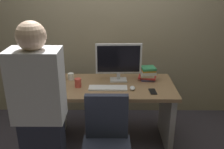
{
  "coord_description": "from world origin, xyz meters",
  "views": [
    {
      "loc": [
        0.02,
        -2.66,
        1.92
      ],
      "look_at": [
        0.0,
        -0.05,
        0.9
      ],
      "focal_mm": 40.29,
      "sensor_mm": 36.0,
      "label": 1
    }
  ],
  "objects_px": {
    "desk": "(112,103)",
    "person_at_desk": "(41,120)",
    "cell_phone": "(153,92)",
    "monitor": "(119,60)",
    "mouse": "(132,88)",
    "cup_by_monitor": "(71,76)",
    "cup_near_keyboard": "(78,83)",
    "keyboard": "(108,88)",
    "book_stack": "(148,74)"
  },
  "relations": [
    {
      "from": "keyboard",
      "to": "cup_by_monitor",
      "type": "bearing_deg",
      "value": 150.33
    },
    {
      "from": "mouse",
      "to": "cup_by_monitor",
      "type": "xyz_separation_m",
      "value": [
        -0.73,
        0.28,
        0.02
      ]
    },
    {
      "from": "keyboard",
      "to": "person_at_desk",
      "type": "bearing_deg",
      "value": -122.99
    },
    {
      "from": "desk",
      "to": "cell_phone",
      "type": "relative_size",
      "value": 9.99
    },
    {
      "from": "person_at_desk",
      "to": "keyboard",
      "type": "relative_size",
      "value": 3.81
    },
    {
      "from": "monitor",
      "to": "book_stack",
      "type": "relative_size",
      "value": 2.34
    },
    {
      "from": "desk",
      "to": "cell_phone",
      "type": "distance_m",
      "value": 0.54
    },
    {
      "from": "mouse",
      "to": "cup_near_keyboard",
      "type": "height_order",
      "value": "cup_near_keyboard"
    },
    {
      "from": "person_at_desk",
      "to": "cell_phone",
      "type": "distance_m",
      "value": 1.25
    },
    {
      "from": "monitor",
      "to": "cell_phone",
      "type": "distance_m",
      "value": 0.55
    },
    {
      "from": "cup_near_keyboard",
      "to": "book_stack",
      "type": "bearing_deg",
      "value": 14.41
    },
    {
      "from": "desk",
      "to": "person_at_desk",
      "type": "xyz_separation_m",
      "value": [
        -0.57,
        -0.9,
        0.32
      ]
    },
    {
      "from": "desk",
      "to": "mouse",
      "type": "relative_size",
      "value": 14.39
    },
    {
      "from": "keyboard",
      "to": "cell_phone",
      "type": "bearing_deg",
      "value": -8.19
    },
    {
      "from": "desk",
      "to": "monitor",
      "type": "xyz_separation_m",
      "value": [
        0.08,
        0.14,
        0.49
      ]
    },
    {
      "from": "desk",
      "to": "book_stack",
      "type": "distance_m",
      "value": 0.55
    },
    {
      "from": "monitor",
      "to": "cell_phone",
      "type": "relative_size",
      "value": 3.75
    },
    {
      "from": "person_at_desk",
      "to": "monitor",
      "type": "height_order",
      "value": "person_at_desk"
    },
    {
      "from": "cup_by_monitor",
      "to": "book_stack",
      "type": "height_order",
      "value": "book_stack"
    },
    {
      "from": "mouse",
      "to": "book_stack",
      "type": "xyz_separation_m",
      "value": [
        0.2,
        0.27,
        0.07
      ]
    },
    {
      "from": "mouse",
      "to": "cup_near_keyboard",
      "type": "bearing_deg",
      "value": 173.96
    },
    {
      "from": "desk",
      "to": "person_at_desk",
      "type": "relative_size",
      "value": 0.88
    },
    {
      "from": "keyboard",
      "to": "cup_near_keyboard",
      "type": "relative_size",
      "value": 4.22
    },
    {
      "from": "monitor",
      "to": "cell_phone",
      "type": "bearing_deg",
      "value": -40.99
    },
    {
      "from": "person_at_desk",
      "to": "mouse",
      "type": "relative_size",
      "value": 16.39
    },
    {
      "from": "desk",
      "to": "keyboard",
      "type": "height_order",
      "value": "keyboard"
    },
    {
      "from": "monitor",
      "to": "cup_by_monitor",
      "type": "xyz_separation_m",
      "value": [
        -0.58,
        0.02,
        -0.22
      ]
    },
    {
      "from": "mouse",
      "to": "cup_near_keyboard",
      "type": "distance_m",
      "value": 0.62
    },
    {
      "from": "mouse",
      "to": "cup_by_monitor",
      "type": "bearing_deg",
      "value": 158.74
    },
    {
      "from": "monitor",
      "to": "cell_phone",
      "type": "xyz_separation_m",
      "value": [
        0.37,
        -0.32,
        -0.25
      ]
    },
    {
      "from": "cup_near_keyboard",
      "to": "desk",
      "type": "bearing_deg",
      "value": 8.32
    },
    {
      "from": "person_at_desk",
      "to": "mouse",
      "type": "xyz_separation_m",
      "value": [
        0.8,
        0.78,
        -0.07
      ]
    },
    {
      "from": "desk",
      "to": "cup_by_monitor",
      "type": "xyz_separation_m",
      "value": [
        -0.5,
        0.16,
        0.28
      ]
    },
    {
      "from": "monitor",
      "to": "cell_phone",
      "type": "height_order",
      "value": "monitor"
    },
    {
      "from": "desk",
      "to": "cell_phone",
      "type": "height_order",
      "value": "cell_phone"
    },
    {
      "from": "keyboard",
      "to": "cup_by_monitor",
      "type": "relative_size",
      "value": 5.27
    },
    {
      "from": "keyboard",
      "to": "book_stack",
      "type": "relative_size",
      "value": 1.86
    },
    {
      "from": "keyboard",
      "to": "cell_phone",
      "type": "xyz_separation_m",
      "value": [
        0.49,
        -0.08,
        -0.01
      ]
    },
    {
      "from": "cup_near_keyboard",
      "to": "cell_phone",
      "type": "relative_size",
      "value": 0.71
    },
    {
      "from": "desk",
      "to": "keyboard",
      "type": "xyz_separation_m",
      "value": [
        -0.04,
        -0.11,
        0.25
      ]
    },
    {
      "from": "person_at_desk",
      "to": "keyboard",
      "type": "distance_m",
      "value": 0.96
    },
    {
      "from": "mouse",
      "to": "book_stack",
      "type": "distance_m",
      "value": 0.35
    },
    {
      "from": "monitor",
      "to": "cup_by_monitor",
      "type": "distance_m",
      "value": 0.62
    },
    {
      "from": "cup_near_keyboard",
      "to": "cell_phone",
      "type": "bearing_deg",
      "value": -8.65
    },
    {
      "from": "desk",
      "to": "mouse",
      "type": "bearing_deg",
      "value": -28.04
    },
    {
      "from": "cup_by_monitor",
      "to": "book_stack",
      "type": "relative_size",
      "value": 0.35
    },
    {
      "from": "mouse",
      "to": "keyboard",
      "type": "bearing_deg",
      "value": 176.74
    },
    {
      "from": "person_at_desk",
      "to": "cup_by_monitor",
      "type": "bearing_deg",
      "value": 86.1
    },
    {
      "from": "cup_by_monitor",
      "to": "book_stack",
      "type": "xyz_separation_m",
      "value": [
        0.93,
        -0.01,
        0.04
      ]
    },
    {
      "from": "desk",
      "to": "cup_by_monitor",
      "type": "relative_size",
      "value": 17.63
    }
  ]
}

